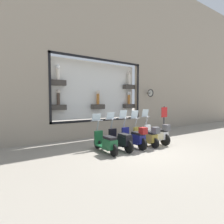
% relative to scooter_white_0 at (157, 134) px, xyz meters
% --- Properties ---
extents(ground_plane, '(120.00, 120.00, 0.00)m').
position_rel_scooter_white_0_xyz_m(ground_plane, '(-0.29, 1.46, -0.49)').
color(ground_plane, gray).
extents(building_facade, '(1.18, 36.00, 10.80)m').
position_rel_scooter_white_0_xyz_m(building_facade, '(3.31, 1.46, 5.04)').
color(building_facade, gray).
rests_on(building_facade, ground_plane).
extents(scooter_white_0, '(1.81, 0.60, 1.68)m').
position_rel_scooter_white_0_xyz_m(scooter_white_0, '(0.00, 0.00, 0.00)').
color(scooter_white_0, black).
rests_on(scooter_white_0, ground_plane).
extents(scooter_olive_1, '(1.79, 0.60, 1.64)m').
position_rel_scooter_white_0_xyz_m(scooter_olive_1, '(-0.02, 0.74, -0.03)').
color(scooter_olive_1, black).
rests_on(scooter_olive_1, ground_plane).
extents(scooter_navy_2, '(1.81, 0.61, 1.67)m').
position_rel_scooter_white_0_xyz_m(scooter_navy_2, '(-0.00, 1.47, -0.01)').
color(scooter_navy_2, black).
rests_on(scooter_navy_2, ground_plane).
extents(scooter_black_3, '(1.81, 0.60, 1.58)m').
position_rel_scooter_white_0_xyz_m(scooter_black_3, '(0.05, 2.21, -0.05)').
color(scooter_black_3, black).
rests_on(scooter_black_3, ground_plane).
extents(scooter_green_4, '(1.79, 0.60, 1.55)m').
position_rel_scooter_white_0_xyz_m(scooter_green_4, '(0.05, 2.94, -0.07)').
color(scooter_green_4, black).
rests_on(scooter_green_4, ground_plane).
extents(shop_sign_post, '(0.36, 0.45, 1.82)m').
position_rel_scooter_white_0_xyz_m(shop_sign_post, '(0.56, -1.14, 0.50)').
color(shop_sign_post, '#232326').
rests_on(shop_sign_post, ground_plane).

